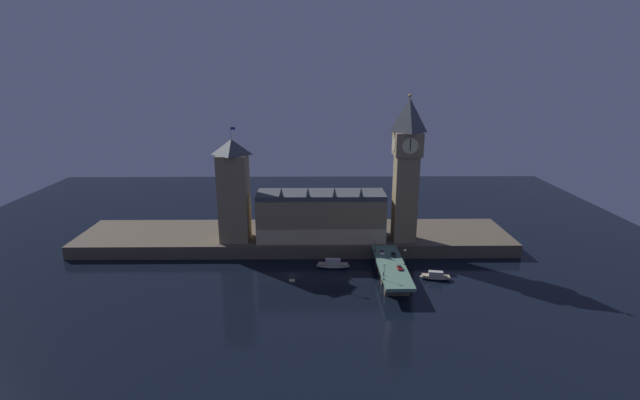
{
  "coord_description": "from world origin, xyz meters",
  "views": [
    {
      "loc": [
        10.23,
        -188.87,
        86.94
      ],
      "look_at": [
        12.7,
        20.0,
        28.99
      ],
      "focal_mm": 26.0,
      "sensor_mm": 36.0,
      "label": 1
    }
  ],
  "objects_px": {
    "pedestrian_far_rail": "(376,250)",
    "street_lamp_mid": "(405,255)",
    "clock_tower": "(406,166)",
    "street_lamp_far": "(375,243)",
    "car_northbound_lead": "(382,252)",
    "pedestrian_near_rail": "(383,274)",
    "victoria_tower": "(234,190)",
    "boat_upstream": "(333,265)",
    "boat_downstream": "(436,276)",
    "car_southbound_trail": "(394,254)",
    "street_lamp_near": "(384,270)",
    "car_southbound_lead": "(400,268)"
  },
  "relations": [
    {
      "from": "car_southbound_trail",
      "to": "pedestrian_far_rail",
      "type": "distance_m",
      "value": 8.97
    },
    {
      "from": "street_lamp_near",
      "to": "clock_tower",
      "type": "bearing_deg",
      "value": 70.82
    },
    {
      "from": "car_southbound_trail",
      "to": "boat_downstream",
      "type": "distance_m",
      "value": 20.5
    },
    {
      "from": "car_southbound_lead",
      "to": "pedestrian_far_rail",
      "type": "bearing_deg",
      "value": 112.09
    },
    {
      "from": "clock_tower",
      "to": "car_northbound_lead",
      "type": "height_order",
      "value": "clock_tower"
    },
    {
      "from": "car_southbound_lead",
      "to": "pedestrian_near_rail",
      "type": "distance_m",
      "value": 10.09
    },
    {
      "from": "street_lamp_near",
      "to": "boat_upstream",
      "type": "distance_m",
      "value": 34.59
    },
    {
      "from": "pedestrian_near_rail",
      "to": "street_lamp_far",
      "type": "relative_size",
      "value": 0.25
    },
    {
      "from": "pedestrian_far_rail",
      "to": "street_lamp_mid",
      "type": "bearing_deg",
      "value": -53.81
    },
    {
      "from": "street_lamp_near",
      "to": "boat_upstream",
      "type": "relative_size",
      "value": 0.44
    },
    {
      "from": "victoria_tower",
      "to": "car_northbound_lead",
      "type": "relative_size",
      "value": 11.94
    },
    {
      "from": "boat_downstream",
      "to": "victoria_tower",
      "type": "bearing_deg",
      "value": 159.9
    },
    {
      "from": "clock_tower",
      "to": "boat_downstream",
      "type": "xyz_separation_m",
      "value": [
        8.66,
        -31.92,
        -42.6
      ]
    },
    {
      "from": "street_lamp_far",
      "to": "boat_downstream",
      "type": "distance_m",
      "value": 30.54
    },
    {
      "from": "car_northbound_lead",
      "to": "street_lamp_mid",
      "type": "bearing_deg",
      "value": -57.62
    },
    {
      "from": "victoria_tower",
      "to": "street_lamp_near",
      "type": "bearing_deg",
      "value": -35.85
    },
    {
      "from": "pedestrian_near_rail",
      "to": "boat_upstream",
      "type": "xyz_separation_m",
      "value": [
        -19.62,
        23.31,
        -6.15
      ]
    },
    {
      "from": "street_lamp_near",
      "to": "street_lamp_mid",
      "type": "relative_size",
      "value": 0.97
    },
    {
      "from": "car_northbound_lead",
      "to": "boat_upstream",
      "type": "height_order",
      "value": "car_northbound_lead"
    },
    {
      "from": "pedestrian_far_rail",
      "to": "street_lamp_far",
      "type": "distance_m",
      "value": 3.38
    },
    {
      "from": "clock_tower",
      "to": "pedestrian_near_rail",
      "type": "xyz_separation_m",
      "value": [
        -15.81,
        -42.79,
        -36.15
      ]
    },
    {
      "from": "car_southbound_lead",
      "to": "car_southbound_trail",
      "type": "bearing_deg",
      "value": 90.0
    },
    {
      "from": "boat_upstream",
      "to": "boat_downstream",
      "type": "relative_size",
      "value": 1.12
    },
    {
      "from": "clock_tower",
      "to": "pedestrian_far_rail",
      "type": "relative_size",
      "value": 41.65
    },
    {
      "from": "street_lamp_far",
      "to": "street_lamp_mid",
      "type": "bearing_deg",
      "value": -53.05
    },
    {
      "from": "pedestrian_near_rail",
      "to": "boat_downstream",
      "type": "bearing_deg",
      "value": 23.96
    },
    {
      "from": "boat_downstream",
      "to": "clock_tower",
      "type": "bearing_deg",
      "value": 105.18
    },
    {
      "from": "clock_tower",
      "to": "pedestrian_near_rail",
      "type": "distance_m",
      "value": 58.2
    },
    {
      "from": "victoria_tower",
      "to": "car_southbound_lead",
      "type": "height_order",
      "value": "victoria_tower"
    },
    {
      "from": "car_southbound_trail",
      "to": "street_lamp_far",
      "type": "xyz_separation_m",
      "value": [
        -8.1,
        4.72,
        3.62
      ]
    },
    {
      "from": "car_northbound_lead",
      "to": "pedestrian_near_rail",
      "type": "distance_m",
      "value": 23.83
    },
    {
      "from": "pedestrian_far_rail",
      "to": "boat_upstream",
      "type": "distance_m",
      "value": 20.68
    },
    {
      "from": "street_lamp_near",
      "to": "car_southbound_lead",
      "type": "bearing_deg",
      "value": 51.86
    },
    {
      "from": "clock_tower",
      "to": "victoria_tower",
      "type": "height_order",
      "value": "clock_tower"
    },
    {
      "from": "car_northbound_lead",
      "to": "pedestrian_far_rail",
      "type": "relative_size",
      "value": 2.76
    },
    {
      "from": "clock_tower",
      "to": "boat_downstream",
      "type": "bearing_deg",
      "value": -74.82
    },
    {
      "from": "victoria_tower",
      "to": "car_southbound_lead",
      "type": "distance_m",
      "value": 87.22
    },
    {
      "from": "car_southbound_trail",
      "to": "boat_upstream",
      "type": "distance_m",
      "value": 28.05
    },
    {
      "from": "car_southbound_lead",
      "to": "street_lamp_far",
      "type": "height_order",
      "value": "street_lamp_far"
    },
    {
      "from": "pedestrian_near_rail",
      "to": "street_lamp_mid",
      "type": "xyz_separation_m",
      "value": [
        10.67,
        10.91,
        3.54
      ]
    },
    {
      "from": "clock_tower",
      "to": "street_lamp_far",
      "type": "relative_size",
      "value": 10.39
    },
    {
      "from": "victoria_tower",
      "to": "boat_downstream",
      "type": "distance_m",
      "value": 102.08
    },
    {
      "from": "pedestrian_far_rail",
      "to": "boat_downstream",
      "type": "relative_size",
      "value": 0.12
    },
    {
      "from": "car_southbound_trail",
      "to": "car_southbound_lead",
      "type": "bearing_deg",
      "value": -90.0
    },
    {
      "from": "car_southbound_trail",
      "to": "street_lamp_mid",
      "type": "distance_m",
      "value": 11.1
    },
    {
      "from": "clock_tower",
      "to": "boat_downstream",
      "type": "distance_m",
      "value": 53.93
    },
    {
      "from": "car_northbound_lead",
      "to": "street_lamp_near",
      "type": "bearing_deg",
      "value": -96.16
    },
    {
      "from": "pedestrian_near_rail",
      "to": "street_lamp_near",
      "type": "distance_m",
      "value": 5.13
    },
    {
      "from": "street_lamp_near",
      "to": "pedestrian_near_rail",
      "type": "bearing_deg",
      "value": 84.01
    },
    {
      "from": "car_northbound_lead",
      "to": "boat_upstream",
      "type": "bearing_deg",
      "value": -179.01
    }
  ]
}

